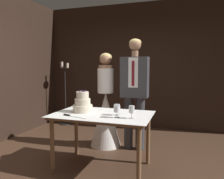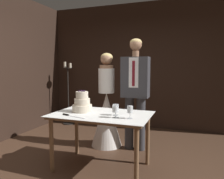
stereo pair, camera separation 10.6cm
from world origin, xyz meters
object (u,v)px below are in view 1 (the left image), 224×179
(wine_glass_middle, at_px, (117,108))
(groom, at_px, (135,88))
(cake_table, at_px, (102,120))
(candle_stand, at_px, (65,96))
(bride, at_px, (106,112))
(wine_glass_near, at_px, (117,109))
(cake_knife, at_px, (71,116))
(tiered_cake, at_px, (83,104))
(wine_glass_far, at_px, (132,110))

(wine_glass_middle, relative_size, groom, 0.08)
(cake_table, bearing_deg, candle_stand, 131.55)
(wine_glass_middle, height_order, bride, bride)
(groom, bearing_deg, candle_stand, 151.47)
(cake_table, xyz_separation_m, groom, (0.26, 0.85, 0.36))
(bride, distance_m, candle_stand, 1.79)
(wine_glass_middle, bearing_deg, groom, 87.06)
(groom, bearing_deg, wine_glass_near, -90.22)
(wine_glass_near, bearing_deg, candle_stand, 133.40)
(groom, relative_size, candle_stand, 1.23)
(cake_table, height_order, wine_glass_near, wine_glass_near)
(cake_knife, relative_size, wine_glass_near, 2.46)
(candle_stand, bearing_deg, cake_knife, -58.11)
(wine_glass_near, xyz_separation_m, bride, (-0.52, 1.00, -0.27))
(cake_table, height_order, candle_stand, candle_stand)
(candle_stand, bearing_deg, tiered_cake, -53.60)
(tiered_cake, relative_size, bride, 0.19)
(tiered_cake, bearing_deg, cake_knife, -95.24)
(wine_glass_near, relative_size, groom, 0.08)
(groom, bearing_deg, wine_glass_middle, -92.94)
(wine_glass_middle, relative_size, candle_stand, 0.10)
(cake_knife, xyz_separation_m, bride, (0.08, 1.11, -0.17))
(tiered_cake, distance_m, cake_knife, 0.32)
(cake_table, relative_size, bride, 0.81)
(cake_knife, relative_size, wine_glass_far, 2.35)
(cake_knife, bearing_deg, cake_table, 52.54)
(groom, xyz_separation_m, candle_stand, (-1.95, 1.06, -0.35))
(tiered_cake, height_order, wine_glass_far, tiered_cake)
(wine_glass_far, bearing_deg, cake_knife, -170.36)
(wine_glass_near, height_order, bride, bride)
(tiered_cake, xyz_separation_m, cake_knife, (-0.03, -0.30, -0.11))
(cake_table, height_order, wine_glass_middle, wine_glass_middle)
(cake_table, xyz_separation_m, wine_glass_middle, (0.22, -0.02, 0.19))
(cake_knife, height_order, wine_glass_near, wine_glass_near)
(cake_table, relative_size, cake_knife, 3.55)
(tiered_cake, relative_size, wine_glass_near, 2.03)
(wine_glass_far, bearing_deg, tiered_cake, 167.30)
(cake_knife, bearing_deg, bride, 100.47)
(wine_glass_middle, relative_size, bride, 0.09)
(wine_glass_far, relative_size, bride, 0.10)
(wine_glass_near, distance_m, candle_stand, 2.84)
(wine_glass_middle, xyz_separation_m, groom, (0.04, 0.87, 0.17))
(wine_glass_far, height_order, bride, bride)
(wine_glass_far, relative_size, groom, 0.09)
(bride, bearing_deg, wine_glass_near, -62.73)
(groom, bearing_deg, wine_glass_far, -79.53)
(bride, bearing_deg, tiered_cake, -93.67)
(cake_table, distance_m, candle_stand, 2.55)
(tiered_cake, xyz_separation_m, wine_glass_middle, (0.53, -0.06, -0.01))
(cake_knife, distance_m, wine_glass_near, 0.61)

